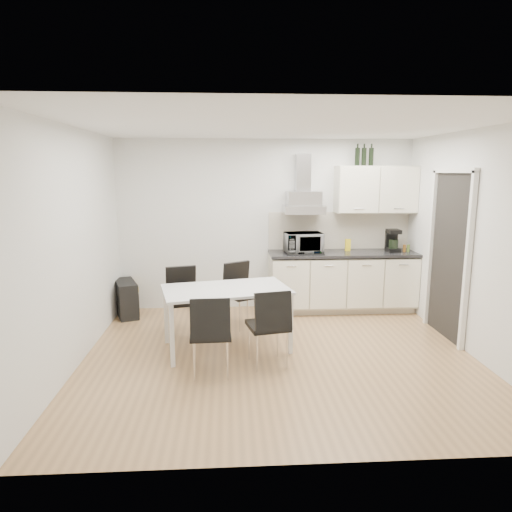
{
  "coord_description": "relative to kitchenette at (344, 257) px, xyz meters",
  "views": [
    {
      "loc": [
        -0.57,
        -4.99,
        2.12
      ],
      "look_at": [
        -0.24,
        0.48,
        1.1
      ],
      "focal_mm": 32.0,
      "sensor_mm": 36.0,
      "label": 1
    }
  ],
  "objects": [
    {
      "name": "ground",
      "position": [
        -1.18,
        -1.73,
        -0.83
      ],
      "size": [
        4.5,
        4.5,
        0.0
      ],
      "primitive_type": "plane",
      "color": "tan",
      "rests_on": "ground"
    },
    {
      "name": "wall_back",
      "position": [
        -1.18,
        0.27,
        0.47
      ],
      "size": [
        4.5,
        0.1,
        2.6
      ],
      "primitive_type": "cube",
      "color": "silver",
      "rests_on": "ground"
    },
    {
      "name": "wall_front",
      "position": [
        -1.18,
        -3.73,
        0.47
      ],
      "size": [
        4.5,
        0.1,
        2.6
      ],
      "primitive_type": "cube",
      "color": "silver",
      "rests_on": "ground"
    },
    {
      "name": "wall_left",
      "position": [
        -3.43,
        -1.73,
        0.47
      ],
      "size": [
        0.1,
        4.0,
        2.6
      ],
      "primitive_type": "cube",
      "color": "silver",
      "rests_on": "ground"
    },
    {
      "name": "wall_right",
      "position": [
        1.07,
        -1.73,
        0.47
      ],
      "size": [
        0.1,
        4.0,
        2.6
      ],
      "primitive_type": "cube",
      "color": "silver",
      "rests_on": "ground"
    },
    {
      "name": "ceiling",
      "position": [
        -1.18,
        -1.73,
        1.77
      ],
      "size": [
        4.5,
        4.5,
        0.0
      ],
      "primitive_type": "plane",
      "color": "white",
      "rests_on": "wall_back"
    },
    {
      "name": "doorway",
      "position": [
        1.03,
        -1.18,
        0.22
      ],
      "size": [
        0.08,
        1.04,
        2.1
      ],
      "primitive_type": "cube",
      "color": "white",
      "rests_on": "ground"
    },
    {
      "name": "kitchenette",
      "position": [
        0.0,
        0.0,
        0.0
      ],
      "size": [
        2.22,
        0.64,
        2.52
      ],
      "color": "beige",
      "rests_on": "ground"
    },
    {
      "name": "dining_table",
      "position": [
        -1.79,
        -1.45,
        -0.16
      ],
      "size": [
        1.62,
        1.13,
        0.75
      ],
      "rotation": [
        0.0,
        0.0,
        0.21
      ],
      "color": "white",
      "rests_on": "ground"
    },
    {
      "name": "chair_far_left",
      "position": [
        -2.35,
        -0.92,
        -0.39
      ],
      "size": [
        0.55,
        0.6,
        0.88
      ],
      "primitive_type": null,
      "rotation": [
        0.0,
        0.0,
        3.4
      ],
      "color": "black",
      "rests_on": "ground"
    },
    {
      "name": "chair_far_right",
      "position": [
        -1.56,
        -0.66,
        -0.39
      ],
      "size": [
        0.63,
        0.65,
        0.88
      ],
      "primitive_type": null,
      "rotation": [
        0.0,
        0.0,
        3.66
      ],
      "color": "black",
      "rests_on": "ground"
    },
    {
      "name": "chair_near_left",
      "position": [
        -1.96,
        -2.16,
        -0.39
      ],
      "size": [
        0.46,
        0.52,
        0.88
      ],
      "primitive_type": null,
      "rotation": [
        0.0,
        0.0,
        0.04
      ],
      "color": "black",
      "rests_on": "ground"
    },
    {
      "name": "chair_near_right",
      "position": [
        -1.34,
        -1.95,
        -0.39
      ],
      "size": [
        0.53,
        0.58,
        0.88
      ],
      "primitive_type": null,
      "rotation": [
        0.0,
        0.0,
        0.2
      ],
      "color": "black",
      "rests_on": "ground"
    },
    {
      "name": "guitar_amp",
      "position": [
        -3.28,
        -0.08,
        -0.57
      ],
      "size": [
        0.48,
        0.68,
        0.52
      ],
      "rotation": [
        0.0,
        0.0,
        0.36
      ],
      "color": "black",
      "rests_on": "ground"
    },
    {
      "name": "floor_speaker",
      "position": [
        -2.25,
        0.17,
        -0.7
      ],
      "size": [
        0.19,
        0.18,
        0.27
      ],
      "primitive_type": "cube",
      "rotation": [
        0.0,
        0.0,
        -0.25
      ],
      "color": "black",
      "rests_on": "ground"
    }
  ]
}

